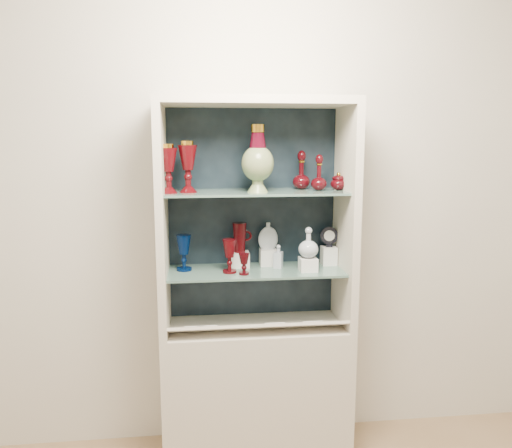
{
  "coord_description": "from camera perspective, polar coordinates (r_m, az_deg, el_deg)",
  "views": [
    {
      "loc": [
        -0.29,
        -1.01,
        1.73
      ],
      "look_at": [
        0.0,
        1.53,
        1.3
      ],
      "focal_mm": 35.0,
      "sensor_mm": 36.0,
      "label": 1
    }
  ],
  "objects": [
    {
      "name": "cabinet_base",
      "position": [
        2.89,
        0.0,
        -18.39
      ],
      "size": [
        1.0,
        0.4,
        0.75
      ],
      "primitive_type": "cube",
      "color": "beige",
      "rests_on": "ground"
    },
    {
      "name": "cabinet_top_cap",
      "position": [
        2.56,
        0.0,
        13.81
      ],
      "size": [
        1.0,
        0.4,
        0.04
      ],
      "primitive_type": "cube",
      "color": "beige",
      "rests_on": "cabinet_side_left"
    },
    {
      "name": "ruby_goblet_small",
      "position": [
        2.56,
        -1.38,
        -4.6
      ],
      "size": [
        0.07,
        0.07,
        0.11
      ],
      "primitive_type": null,
      "rotation": [
        0.0,
        0.0,
        -0.39
      ],
      "color": "#3E070C",
      "rests_on": "shelf_lower"
    },
    {
      "name": "label_card_2",
      "position": [
        2.63,
        2.07,
        -11.29
      ],
      "size": [
        0.1,
        0.06,
        0.03
      ],
      "primitive_type": "cube",
      "rotation": [
        -0.44,
        0.0,
        0.0
      ],
      "color": "white",
      "rests_on": "label_ledge"
    },
    {
      "name": "label_ledge",
      "position": [
        2.62,
        0.28,
        -11.68
      ],
      "size": [
        0.92,
        0.17,
        0.09
      ],
      "primitive_type": "cube",
      "rotation": [
        -0.44,
        0.0,
        0.0
      ],
      "color": "beige",
      "rests_on": "cabinet_base"
    },
    {
      "name": "label_card_1",
      "position": [
        2.66,
        6.36,
        -11.06
      ],
      "size": [
        0.1,
        0.06,
        0.03
      ],
      "primitive_type": "cube",
      "rotation": [
        -0.44,
        0.0,
        0.0
      ],
      "color": "white",
      "rests_on": "label_ledge"
    },
    {
      "name": "riser_cameo_medallion",
      "position": [
        2.79,
        8.31,
        -3.59
      ],
      "size": [
        0.08,
        0.08,
        0.1
      ],
      "primitive_type": "cube",
      "color": "silver",
      "rests_on": "shelf_lower"
    },
    {
      "name": "pedestal_lamp_left",
      "position": [
        2.51,
        -9.99,
        6.24
      ],
      "size": [
        0.11,
        0.11,
        0.24
      ],
      "primitive_type": null,
      "rotation": [
        0.0,
        0.0,
        0.23
      ],
      "color": "#46060A",
      "rests_on": "shelf_upper"
    },
    {
      "name": "cabinet_side_left",
      "position": [
        2.58,
        -10.67,
        0.35
      ],
      "size": [
        0.04,
        0.4,
        1.15
      ],
      "primitive_type": "cube",
      "color": "beige",
      "rests_on": "cabinet_base"
    },
    {
      "name": "riser_ruby_pitcher",
      "position": [
        2.72,
        -1.87,
        -4.05
      ],
      "size": [
        0.1,
        0.1,
        0.08
      ],
      "primitive_type": "cube",
      "color": "silver",
      "rests_on": "shelf_lower"
    },
    {
      "name": "ruby_decanter_b",
      "position": [
        2.69,
        5.22,
        6.3
      ],
      "size": [
        0.1,
        0.1,
        0.22
      ],
      "primitive_type": null,
      "rotation": [
        0.0,
        0.0,
        -0.05
      ],
      "color": "#3E070C",
      "rests_on": "shelf_upper"
    },
    {
      "name": "pedestal_lamp_right",
      "position": [
        2.54,
        -7.8,
        6.49
      ],
      "size": [
        0.11,
        0.11,
        0.26
      ],
      "primitive_type": null,
      "rotation": [
        0.0,
        0.0,
        -0.07
      ],
      "color": "#46060A",
      "rests_on": "shelf_upper"
    },
    {
      "name": "cabinet_side_right",
      "position": [
        2.68,
        10.24,
        0.72
      ],
      "size": [
        0.04,
        0.4,
        1.15
      ],
      "primitive_type": "cube",
      "color": "beige",
      "rests_on": "cabinet_base"
    },
    {
      "name": "label_card_3",
      "position": [
        2.6,
        -7.04,
        -11.58
      ],
      "size": [
        0.1,
        0.06,
        0.03
      ],
      "primitive_type": "cube",
      "rotation": [
        -0.44,
        0.0,
        0.0
      ],
      "color": "white",
      "rests_on": "label_ledge"
    },
    {
      "name": "enamel_urn",
      "position": [
        2.52,
        0.19,
        7.48
      ],
      "size": [
        0.2,
        0.2,
        0.34
      ],
      "primitive_type": null,
      "rotation": [
        0.0,
        0.0,
        0.22
      ],
      "color": "#114718",
      "rests_on": "shelf_upper"
    },
    {
      "name": "cobalt_goblet",
      "position": [
        2.66,
        -8.25,
        -3.27
      ],
      "size": [
        0.09,
        0.09,
        0.19
      ],
      "primitive_type": null,
      "rotation": [
        0.0,
        0.0,
        0.08
      ],
      "color": "#01133E",
      "rests_on": "shelf_lower"
    },
    {
      "name": "cabinet_back_panel",
      "position": [
        2.77,
        -0.45,
        1.16
      ],
      "size": [
        0.98,
        0.02,
        1.15
      ],
      "primitive_type": "cube",
      "color": "black",
      "rests_on": "cabinet_base"
    },
    {
      "name": "flat_flask",
      "position": [
        2.73,
        1.39,
        -1.31
      ],
      "size": [
        0.11,
        0.05,
        0.15
      ],
      "primitive_type": null,
      "rotation": [
        0.0,
        0.0,
        0.09
      ],
      "color": "#AFBAC2",
      "rests_on": "riser_flat_flask"
    },
    {
      "name": "shelf_lower",
      "position": [
        2.66,
        -0.05,
        -5.37
      ],
      "size": [
        0.92,
        0.34,
        0.01
      ],
      "primitive_type": "cube",
      "color": "slate",
      "rests_on": "cabinet_side_left"
    },
    {
      "name": "cameo_medallion",
      "position": [
        2.77,
        8.37,
        -1.42
      ],
      "size": [
        0.1,
        0.05,
        0.12
      ],
      "primitive_type": null,
      "rotation": [
        0.0,
        0.0,
        -0.14
      ],
      "color": "black",
      "rests_on": "riser_cameo_medallion"
    },
    {
      "name": "ruby_pitcher",
      "position": [
        2.7,
        -1.88,
        -1.55
      ],
      "size": [
        0.12,
        0.08,
        0.16
      ],
      "primitive_type": null,
      "rotation": [
        0.0,
        0.0,
        -0.03
      ],
      "color": "#46060A",
      "rests_on": "riser_ruby_pitcher"
    },
    {
      "name": "riser_flat_flask",
      "position": [
        2.75,
        1.38,
        -3.79
      ],
      "size": [
        0.09,
        0.09,
        0.09
      ],
      "primitive_type": "cube",
      "color": "silver",
      "rests_on": "shelf_lower"
    },
    {
      "name": "riser_clear_round_decanter",
      "position": [
        2.65,
        5.97,
        -4.6
      ],
      "size": [
        0.09,
        0.09,
        0.07
      ],
      "primitive_type": "cube",
      "color": "silver",
      "rests_on": "shelf_lower"
    },
    {
      "name": "clear_square_bottle",
      "position": [
        2.69,
        2.57,
        -3.7
      ],
      "size": [
        0.06,
        0.06,
        0.13
      ],
      "primitive_type": null,
      "rotation": [
        0.0,
        0.0,
        -0.41
      ],
      "color": "#A9B4C2",
      "rests_on": "shelf_lower"
    },
    {
      "name": "wall_back",
      "position": [
        2.79,
        -0.52,
        2.77
      ],
      "size": [
        3.5,
        0.02,
        2.8
      ],
      "primitive_type": "cube",
      "color": "silver",
      "rests_on": "ground"
    },
    {
      "name": "lidded_bowl",
      "position": [
        2.67,
        9.4,
        4.87
      ],
      "size": [
        0.11,
        0.11,
        0.1
      ],
      "primitive_type": null,
      "rotation": [
        0.0,
        0.0,
        -0.4
      ],
      "color": "#3E070C",
      "rests_on": "shelf_upper"
    },
    {
      "name": "label_card_0",
      "position": [
        2.6,
        -5.62,
        -11.56
      ],
      "size": [
        0.1,
        0.06,
        0.03
      ],
      "primitive_type": "cube",
      "rotation": [
        -0.44,
        0.0,
        0.0
      ],
      "color": "white",
      "rests_on": "label_ledge"
    },
    {
      "name": "shelf_upper",
      "position": [
        2.59,
        -0.05,
        3.66
      ],
      "size": [
        0.92,
        0.34,
        0.01
      ],
      "primitive_type": "cube",
      "color": "slate",
      "rests_on": "cabinet_side_left"
    },
    {
      "name": "ruby_decanter_a",
      "position": [
        2.63,
        7.22,
        6.1
      ],
      "size": [
        0.11,
        0.11,
        0.21
      ],
      "primitive_type": null,
      "rotation": [
        0.0,
        0.0,
        0.42
      ],
      "color": "#3E070C",
      "rests_on": "shelf_upper"
    },
    {
      "name": "ruby_goblet_tall",
      "position": [
        2.59,
        -3.05,
        -3.68
      ],
      "size": [
        0.09,
        0.09,
        0.18
      ],
      "primitive_type": null,
      "rotation": [
        0.0,
        0.0,
        0.28
      ],
      "color": "#46060A",
      "rests_on": "shelf_lower"
    },
    {
      "name": "clear_round_decanter",
      "position": [
        2.62,
        6.01,
        -2.21
      ],
      "size": [
        0.12,
        0.12,
        0.16
      ],
      "primitive_type": null,
      "rotation": [
        0.0,
        0.0,
        -0.15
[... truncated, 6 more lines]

